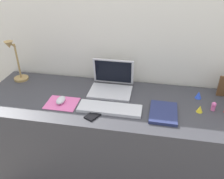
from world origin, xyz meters
The scene contains 13 objects.
ground_plane centered at (0.00, 0.00, 0.00)m, with size 6.00×6.00×0.00m, color gray.
back_wall centered at (0.00, 0.35, 0.71)m, with size 3.06×0.05×1.42m, color silver.
desk centered at (0.00, 0.00, 0.37)m, with size 1.86×0.61×0.74m, color #38383D.
laptop centered at (-0.05, 0.16, 0.79)m, with size 0.30×0.24×0.21m.
keyboard centered at (-0.02, -0.11, 0.75)m, with size 0.41×0.13×0.02m, color silver.
mousepad centered at (-0.35, -0.09, 0.74)m, with size 0.21×0.17×0.00m, color pink.
mouse centered at (-0.36, -0.09, 0.76)m, with size 0.06×0.10×0.03m, color silver.
cell_phone centered at (-0.10, -0.18, 0.74)m, with size 0.06×0.13×0.01m, color black.
desk_lamp centered at (-0.79, 0.15, 0.90)m, with size 0.11×0.15×0.34m.
notebook_pad centered at (0.32, -0.09, 0.75)m, with size 0.17×0.24×0.02m, color navy.
toy_figurine_blue centered at (0.56, 0.15, 0.76)m, with size 0.04×0.04×0.05m, color blue.
toy_figurine_pink centered at (0.64, 0.01, 0.77)m, with size 0.03×0.03×0.06m.
toy_figurine_yellow centered at (0.55, -0.02, 0.76)m, with size 0.04×0.04×0.04m, color yellow.
Camera 1 is at (0.23, -1.36, 1.63)m, focal length 38.65 mm.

